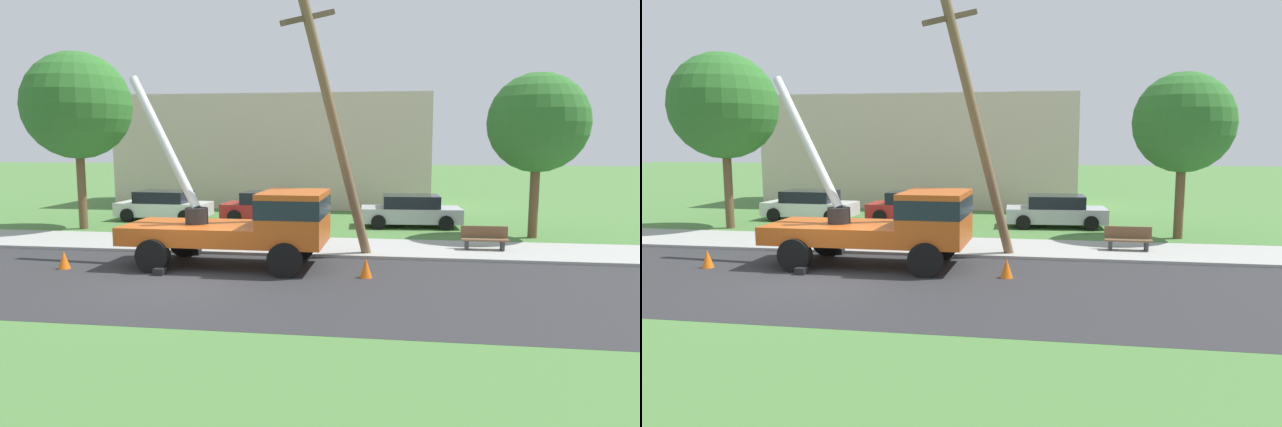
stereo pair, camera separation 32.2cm
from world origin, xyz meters
TOP-DOWN VIEW (x-y plane):
  - ground_plane at (0.00, 12.00)m, footprint 120.00×120.00m
  - road_asphalt at (0.00, 0.00)m, footprint 80.00×7.46m
  - sidewalk_strip at (0.00, 5.37)m, footprint 80.00×3.28m
  - utility_truck at (1.64, 2.14)m, footprint 6.76×3.20m
  - leaning_utility_pole at (3.94, 3.72)m, footprint 2.89×1.70m
  - traffic_cone_ahead at (5.18, 1.21)m, footprint 0.36×0.36m
  - traffic_cone_behind at (-3.97, 1.02)m, footprint 0.36×0.36m
  - parked_sedan_white at (-5.21, 11.27)m, footprint 4.46×2.11m
  - parked_sedan_red at (-0.02, 11.44)m, footprint 4.47×2.13m
  - parked_sedan_silver at (6.59, 10.86)m, footprint 4.50×2.20m
  - park_bench at (9.04, 5.44)m, footprint 1.60×0.45m
  - roadside_tree_near at (11.36, 8.69)m, footprint 3.88×3.88m
  - roadside_tree_far at (-7.64, 8.26)m, footprint 4.55×4.55m
  - lowrise_building_backdrop at (-1.26, 19.01)m, footprint 18.00×6.00m

SIDE VIEW (x-z plane):
  - ground_plane at x=0.00m, z-range 0.00..0.00m
  - road_asphalt at x=0.00m, z-range 0.00..0.01m
  - sidewalk_strip at x=0.00m, z-range 0.00..0.10m
  - traffic_cone_ahead at x=5.18m, z-range 0.00..0.56m
  - traffic_cone_behind at x=-3.97m, z-range 0.00..0.56m
  - park_bench at x=9.04m, z-range 0.01..0.91m
  - parked_sedan_white at x=-5.21m, z-range 0.00..1.42m
  - parked_sedan_red at x=-0.02m, z-range 0.00..1.42m
  - parked_sedan_silver at x=6.59m, z-range 0.00..1.42m
  - utility_truck at x=1.64m, z-range -1.58..4.40m
  - lowrise_building_backdrop at x=-1.26m, z-range 0.00..6.40m
  - leaning_utility_pole at x=3.94m, z-range 0.11..8.88m
  - roadside_tree_near at x=11.36m, z-range 1.28..7.77m
  - roadside_tree_far at x=-7.64m, z-range 1.51..9.11m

